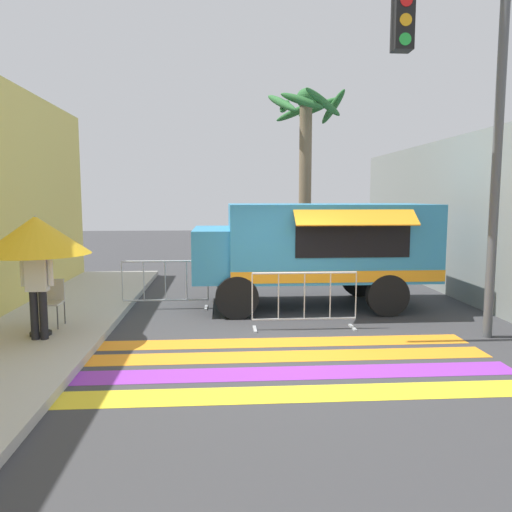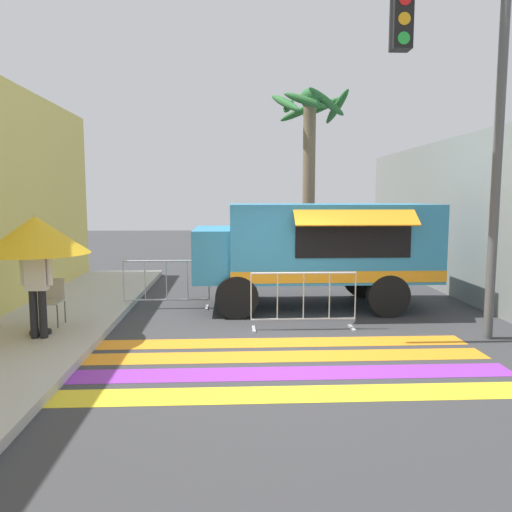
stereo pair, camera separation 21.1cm
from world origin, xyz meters
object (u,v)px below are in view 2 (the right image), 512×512
object	(u,v)px
vendor_person	(37,280)
traffic_signal_pole	(440,88)
folding_chair	(51,297)
barricade_front	(303,301)
food_truck	(311,244)
patio_umbrella	(36,235)
palm_tree	(309,147)
barricade_side	(166,285)

from	to	relation	value
vendor_person	traffic_signal_pole	bearing A→B (deg)	9.70
folding_chair	vendor_person	size ratio (longest dim) A/B	0.49
folding_chair	barricade_front	world-z (taller)	barricade_front
vendor_person	barricade_front	xyz separation A→B (m)	(4.60, 0.83, -0.59)
food_truck	traffic_signal_pole	distance (m)	4.33
patio_umbrella	barricade_front	bearing A→B (deg)	6.94
vendor_person	palm_tree	xyz separation A→B (m)	(5.66, 7.19, 2.92)
food_truck	traffic_signal_pole	world-z (taller)	traffic_signal_pole
food_truck	barricade_side	size ratio (longest dim) A/B	2.74
traffic_signal_pole	barricade_front	xyz separation A→B (m)	(-2.14, 0.77, -3.76)
traffic_signal_pole	vendor_person	xyz separation A→B (m)	(-6.74, -0.06, -3.17)
vendor_person	barricade_side	size ratio (longest dim) A/B	0.91
barricade_side	traffic_signal_pole	bearing A→B (deg)	-28.63
food_truck	barricade_front	xyz separation A→B (m)	(-0.45, -1.99, -0.89)
barricade_front	vendor_person	bearing A→B (deg)	-169.76
barricade_front	palm_tree	xyz separation A→B (m)	(1.06, 6.36, 3.51)
vendor_person	palm_tree	distance (m)	9.60
traffic_signal_pole	patio_umbrella	bearing A→B (deg)	178.29
food_truck	traffic_signal_pole	xyz separation A→B (m)	(1.69, -2.77, 2.87)
food_truck	folding_chair	xyz separation A→B (m)	(-5.17, -1.90, -0.79)
food_truck	traffic_signal_pole	bearing A→B (deg)	-58.63
food_truck	folding_chair	size ratio (longest dim) A/B	6.18
patio_umbrella	folding_chair	distance (m)	1.38
food_truck	palm_tree	world-z (taller)	palm_tree
vendor_person	palm_tree	world-z (taller)	palm_tree
patio_umbrella	barricade_front	xyz separation A→B (m)	(4.68, 0.57, -1.31)
barricade_front	patio_umbrella	bearing A→B (deg)	-173.06
traffic_signal_pole	palm_tree	bearing A→B (deg)	98.61
patio_umbrella	vendor_person	xyz separation A→B (m)	(0.08, -0.26, -0.72)
traffic_signal_pole	barricade_side	bearing A→B (deg)	151.37
palm_tree	food_truck	bearing A→B (deg)	-97.94
traffic_signal_pole	vendor_person	world-z (taller)	traffic_signal_pole
traffic_signal_pole	folding_chair	bearing A→B (deg)	172.81
patio_umbrella	barricade_front	size ratio (longest dim) A/B	1.02
folding_chair	vendor_person	world-z (taller)	vendor_person
food_truck	traffic_signal_pole	size ratio (longest dim) A/B	0.85
traffic_signal_pole	palm_tree	size ratio (longest dim) A/B	1.07
food_truck	palm_tree	bearing A→B (deg)	82.06
barricade_front	barricade_side	bearing A→B (deg)	145.55
folding_chair	traffic_signal_pole	bearing A→B (deg)	-0.75
vendor_person	palm_tree	bearing A→B (deg)	60.99
folding_chair	barricade_front	size ratio (longest dim) A/B	0.43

